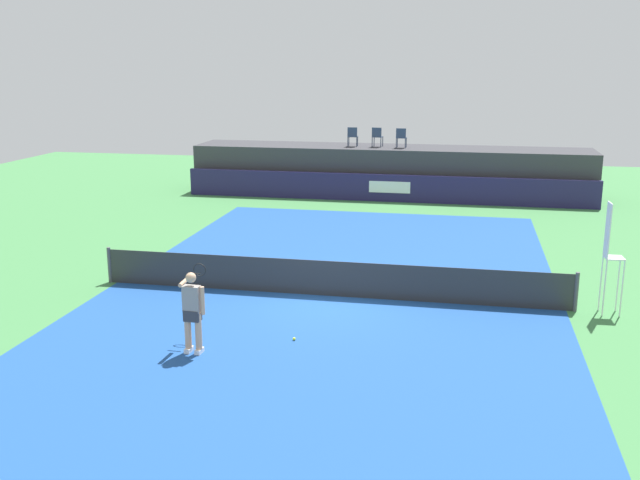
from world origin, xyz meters
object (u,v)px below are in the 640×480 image
net_post_near (109,265)px  spectator_chair_left (377,136)px  spectator_chair_far_left (353,136)px  tennis_player (193,309)px  umpire_chair (610,251)px  net_post_far (576,292)px  tennis_ball (294,339)px  spectator_chair_center (401,137)px

net_post_near → spectator_chair_left: bearing=69.7°
spectator_chair_far_left → spectator_chair_left: same height
spectator_chair_left → tennis_player: spectator_chair_left is taller
umpire_chair → net_post_near: (-13.09, 0.01, -1.09)m
spectator_chair_far_left → umpire_chair: spectator_chair_far_left is taller
net_post_near → net_post_far: 12.40m
net_post_near → tennis_ball: size_ratio=14.71×
tennis_ball → net_post_far: bearing=27.1°
spectator_chair_center → net_post_near: (-6.70, -14.94, -2.19)m
umpire_chair → net_post_near: 13.13m
net_post_near → net_post_far: bearing=0.0°
spectator_chair_far_left → net_post_far: (7.92, -15.03, -2.19)m
net_post_near → tennis_player: size_ratio=0.56×
spectator_chair_far_left → tennis_player: size_ratio=0.50×
spectator_chair_center → umpire_chair: (6.38, -14.95, -1.11)m
spectator_chair_far_left → net_post_near: 15.84m
spectator_chair_left → net_post_far: (6.80, -15.13, -2.19)m
tennis_ball → spectator_chair_far_left: bearing=94.9°
umpire_chair → tennis_player: (-8.97, -4.30, -0.63)m
net_post_far → spectator_chair_far_left: bearing=117.8°
net_post_far → tennis_player: 9.34m
tennis_player → spectator_chair_center: bearing=82.3°
tennis_player → tennis_ball: 2.38m
spectator_chair_left → tennis_ball: 18.57m
spectator_chair_left → tennis_player: size_ratio=0.50×
net_post_near → net_post_far: same height
spectator_chair_far_left → tennis_player: bearing=-91.1°
umpire_chair → tennis_ball: bearing=-155.3°
spectator_chair_far_left → tennis_player: (-0.36, -19.33, -1.73)m
spectator_chair_left → umpire_chair: spectator_chair_left is taller
spectator_chair_center → net_post_far: size_ratio=0.89×
umpire_chair → spectator_chair_center: bearing=113.1°
spectator_chair_far_left → spectator_chair_center: same height
net_post_near → spectator_chair_center: bearing=65.8°
spectator_chair_far_left → tennis_ball: bearing=-85.1°
umpire_chair → net_post_far: umpire_chair is taller
spectator_chair_left → net_post_near: bearing=-110.3°
spectator_chair_left → umpire_chair: bearing=-63.7°
spectator_chair_center → umpire_chair: spectator_chair_center is taller
spectator_chair_far_left → spectator_chair_left: 1.12m
spectator_chair_left → tennis_ball: (0.45, -18.38, -2.66)m
net_post_far → spectator_chair_center: bearing=110.9°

